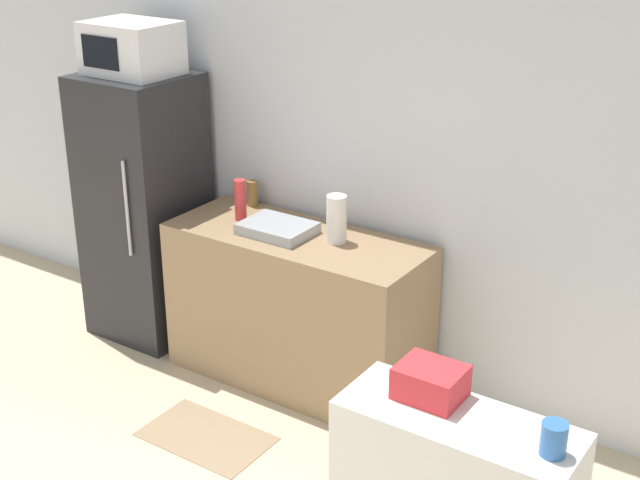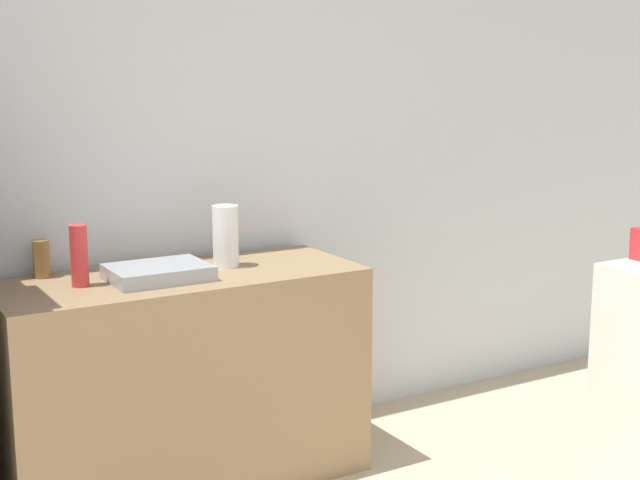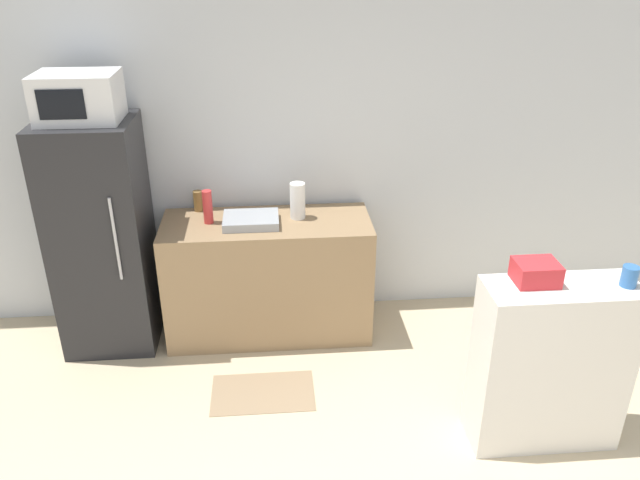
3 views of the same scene
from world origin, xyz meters
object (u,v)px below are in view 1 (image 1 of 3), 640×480
Objects in this scene: basket at (430,382)px; paper_towel_roll at (337,219)px; refrigerator at (145,208)px; jar at (554,439)px; microwave at (132,48)px; bottle_tall at (240,200)px; bottle_short at (253,193)px.

basket is 1.78m from paper_towel_roll.
refrigerator is 3.38m from jar.
refrigerator is at bearing 71.61° from microwave.
jar is (0.49, -0.08, -0.00)m from basket.
refrigerator reaches higher than jar.
bottle_tall is 2.07× the size of jar.
jar is (2.35, -1.33, 0.07)m from bottle_tall.
paper_towel_roll reaches higher than jar.
microwave is 1.93× the size of paper_towel_roll.
refrigerator is at bearing 154.94° from basket.
jar is 2.19m from paper_towel_roll.
paper_towel_roll is at bearing 3.04° from bottle_tall.
bottle_tall reaches higher than bottle_short.
refrigerator reaches higher than paper_towel_roll.
bottle_short is 1.32× the size of jar.
microwave is 1.59m from paper_towel_roll.
microwave is 2.19× the size of basket.
basket is at bearing -25.03° from microwave.
paper_towel_roll is (-1.23, 1.28, -0.06)m from basket.
jar is at bearing -38.52° from paper_towel_roll.
refrigerator is 2.90m from basket.
refrigerator is 6.92× the size of bottle_tall.
bottle_tall is at bearing 146.21° from basket.
paper_towel_roll reaches higher than basket.
refrigerator is 0.99m from microwave.
paper_towel_roll is (1.39, 0.06, -0.78)m from microwave.
basket is 2.00× the size of jar.
microwave is at bearing -177.55° from paper_towel_roll.
basket is at bearing -33.79° from bottle_tall.
refrigerator is 0.72m from bottle_short.
basket is (2.62, -1.22, 0.27)m from refrigerator.
refrigerator reaches higher than bottle_short.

